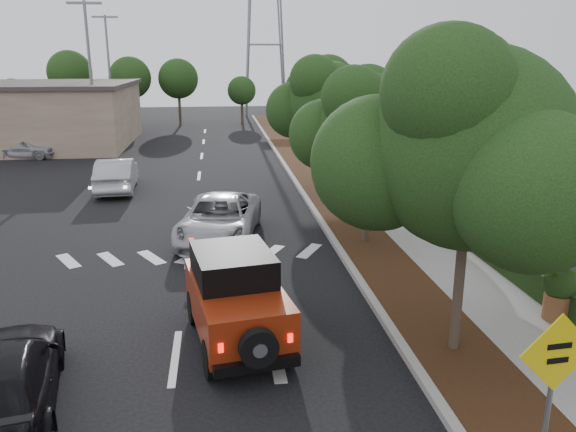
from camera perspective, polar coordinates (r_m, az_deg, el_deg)
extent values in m
plane|color=black|center=(11.79, -11.38, -13.91)|extent=(120.00, 120.00, 0.00)
cube|color=#9E9B93|center=(23.23, 1.99, 1.58)|extent=(0.20, 70.00, 0.15)
cube|color=black|center=(23.41, 4.41, 1.62)|extent=(1.80, 70.00, 0.12)
cube|color=gray|center=(23.86, 8.88, 1.74)|extent=(2.00, 70.00, 0.12)
cube|color=black|center=(24.20, 12.11, 2.61)|extent=(0.80, 70.00, 0.80)
cylinder|color=black|center=(12.95, -9.46, -9.14)|extent=(0.38, 0.78, 0.74)
cylinder|color=black|center=(13.17, -3.13, -8.47)|extent=(0.38, 0.78, 0.74)
cylinder|color=black|center=(10.88, -7.77, -14.19)|extent=(0.38, 0.78, 0.74)
cylinder|color=black|center=(11.15, -0.19, -13.24)|extent=(0.38, 0.78, 0.74)
cube|color=maroon|center=(11.78, -5.27, -8.85)|extent=(2.22, 3.67, 0.93)
cube|color=black|center=(11.74, -5.64, -4.91)|extent=(1.83, 2.12, 0.60)
cube|color=maroon|center=(12.99, -6.44, -6.81)|extent=(1.61, 1.20, 0.76)
cube|color=black|center=(10.42, -3.14, -14.93)|extent=(1.60, 0.43, 0.20)
cylinder|color=black|center=(10.10, -3.00, -13.25)|extent=(0.73, 0.32, 0.71)
cube|color=#FF190C|center=(10.15, -6.84, -13.19)|extent=(0.10, 0.05, 0.17)
cube|color=#FF190C|center=(10.40, 0.24, -12.30)|extent=(0.10, 0.05, 0.17)
imported|color=#A5A6AC|center=(18.45, -6.98, -0.26)|extent=(3.17, 5.43, 1.42)
imported|color=#ACAEB4|center=(26.27, -17.02, 4.04)|extent=(1.84, 4.56, 1.47)
imported|color=#AAACB2|center=(36.99, -25.26, 6.37)|extent=(4.14, 2.26, 1.33)
cylinder|color=slate|center=(8.88, 25.01, -16.58)|extent=(0.08, 0.08, 2.24)
cube|color=yellow|center=(8.50, 25.73, -12.40)|extent=(1.14, 0.12, 1.14)
cube|color=black|center=(8.44, 25.91, -11.82)|extent=(0.36, 0.04, 0.08)
cube|color=black|center=(8.53, 25.73, -13.10)|extent=(0.32, 0.04, 0.08)
cylinder|color=brown|center=(14.06, 25.64, -8.26)|extent=(0.61, 0.61, 0.59)
sphere|color=black|center=(13.85, 25.92, -6.13)|extent=(0.74, 0.74, 0.74)
imported|color=black|center=(13.82, 25.96, -5.81)|extent=(0.65, 0.56, 0.70)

